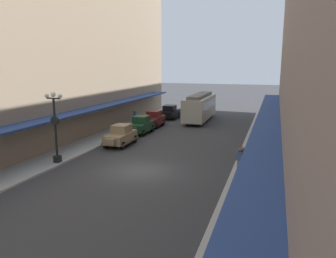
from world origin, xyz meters
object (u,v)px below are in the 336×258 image
Objects in this scene: parked_car_3 at (121,135)px; streetcar at (200,106)px; parked_car_1 at (170,112)px; pedestrian_3 at (243,158)px; pedestrian_2 at (239,160)px; lamp_post_with_clock at (55,124)px; parked_car_0 at (141,125)px; fire_hydrant at (242,152)px; parked_car_2 at (154,118)px; pedestrian_1 at (135,116)px; pedestrian_0 at (258,127)px.

parked_car_3 is 0.44× the size of streetcar.
parked_car_1 is 15.12m from parked_car_3.
pedestrian_3 is (11.41, -19.50, 0.05)m from parked_car_1.
parked_car_3 is at bearing 156.04° from pedestrian_2.
streetcar is at bearing 74.93° from lamp_post_with_clock.
parked_car_1 is at bearing 89.39° from parked_car_0.
fire_hydrant is (11.19, -6.25, -0.38)m from parked_car_0.
parked_car_2 and parked_car_3 have the same top height.
lamp_post_with_clock is (-5.79, -21.50, 1.08)m from streetcar.
fire_hydrant is 3.42m from pedestrian_3.
parked_car_1 is 5.82m from parked_car_2.
parked_car_0 and parked_car_1 have the same top height.
fire_hydrant is at bearing -5.22° from parked_car_3.
fire_hydrant is 0.50× the size of pedestrian_2.
lamp_post_with_clock is at bearing -105.28° from parked_car_3.
parked_car_2 is at bearing 92.03° from parked_car_3.
pedestrian_3 is at bearing -21.27° from parked_car_3.
streetcar is 11.75× the size of fire_hydrant.
lamp_post_with_clock is 3.15× the size of pedestrian_1.
parked_car_0 and parked_car_2 have the same top height.
pedestrian_1 is (-14.12, 11.29, 0.43)m from fire_hydrant.
streetcar is 17.31m from fire_hydrant.
pedestrian_0 is (11.62, 7.21, 0.07)m from parked_car_3.
pedestrian_0 reaches higher than pedestrian_3.
lamp_post_with_clock is 6.29× the size of fire_hydrant.
fire_hydrant is 0.49× the size of pedestrian_0.
parked_car_0 is 0.44× the size of streetcar.
parked_car_2 is 17.92m from pedestrian_3.
pedestrian_2 is 0.57m from pedestrian_3.
parked_car_0 is 2.60× the size of pedestrian_3.
parked_car_3 reaches higher than pedestrian_0.
lamp_post_with_clock reaches higher than pedestrian_0.
parked_car_0 is at bearing -113.91° from streetcar.
parked_car_0 reaches higher than pedestrian_2.
pedestrian_2 is at bearing -46.83° from pedestrian_1.
lamp_post_with_clock reaches higher than parked_car_3.
parked_car_1 is 2.55× the size of pedestrian_0.
pedestrian_1 is at bearing -147.83° from streetcar.
lamp_post_with_clock is at bearing -94.36° from parked_car_1.
pedestrian_3 is (13.07, 2.33, -2.00)m from lamp_post_with_clock.
pedestrian_1 is at bearing 94.62° from lamp_post_with_clock.
parked_car_0 is 5.26m from parked_car_3.
pedestrian_2 is (11.22, -20.04, 0.05)m from parked_car_1.
pedestrian_1 is (-3.04, -4.83, 0.05)m from parked_car_1.
pedestrian_0 is at bearing 45.95° from lamp_post_with_clock.
pedestrian_1 is (-1.37, 17.00, -2.00)m from lamp_post_with_clock.
parked_car_2 is (-0.16, -5.82, 0.00)m from parked_car_1.
parked_car_0 is 15.01m from pedestrian_3.
parked_car_2 reaches higher than pedestrian_0.
parked_car_3 is 7.24m from lamp_post_with_clock.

